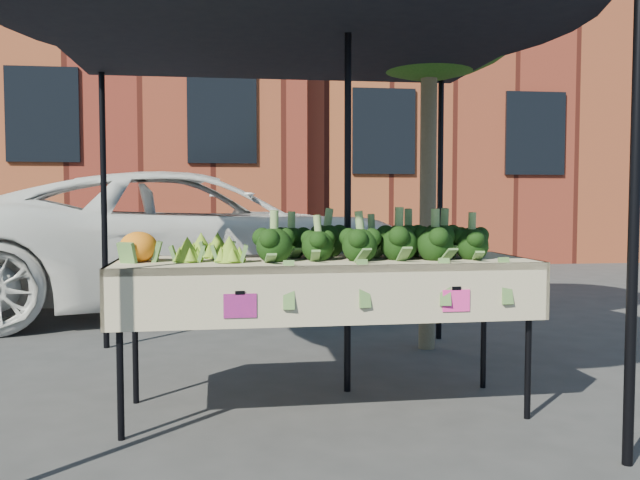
# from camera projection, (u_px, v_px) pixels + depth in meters

# --- Properties ---
(ground) EXTENTS (90.00, 90.00, 0.00)m
(ground) POSITION_uv_depth(u_px,v_px,m) (289.00, 410.00, 3.94)
(ground) COLOR #303032
(table) EXTENTS (2.42, 0.85, 0.90)m
(table) POSITION_uv_depth(u_px,v_px,m) (324.00, 335.00, 3.91)
(table) COLOR beige
(table) RESTS_ON ground
(canopy) EXTENTS (3.16, 3.16, 2.74)m
(canopy) POSITION_uv_depth(u_px,v_px,m) (292.00, 181.00, 4.30)
(canopy) COLOR black
(canopy) RESTS_ON ground
(broccoli_heap) EXTENTS (1.48, 0.58, 0.27)m
(broccoli_heap) POSITION_uv_depth(u_px,v_px,m) (378.00, 235.00, 3.95)
(broccoli_heap) COLOR black
(broccoli_heap) RESTS_ON table
(romanesco_cluster) EXTENTS (0.44, 0.58, 0.21)m
(romanesco_cluster) POSITION_uv_depth(u_px,v_px,m) (209.00, 242.00, 3.83)
(romanesco_cluster) COLOR #88A92C
(romanesco_cluster) RESTS_ON table
(cauliflower_pair) EXTENTS (0.21, 0.21, 0.19)m
(cauliflower_pair) POSITION_uv_depth(u_px,v_px,m) (139.00, 245.00, 3.70)
(cauliflower_pair) COLOR orange
(cauliflower_pair) RESTS_ON table
(vehicle) EXTENTS (2.07, 2.87, 5.66)m
(vehicle) POSITION_uv_depth(u_px,v_px,m) (192.00, 63.00, 7.67)
(vehicle) COLOR white
(vehicle) RESTS_ON ground
(street_tree) EXTENTS (2.00, 2.00, 3.94)m
(street_tree) POSITION_uv_depth(u_px,v_px,m) (429.00, 112.00, 5.49)
(street_tree) COLOR #1E4C14
(street_tree) RESTS_ON ground
(building_left) EXTENTS (12.00, 8.00, 9.00)m
(building_left) POSITION_uv_depth(u_px,v_px,m) (22.00, 56.00, 14.91)
(building_left) COLOR maroon
(building_left) RESTS_ON ground
(building_right) EXTENTS (12.00, 8.00, 8.50)m
(building_right) POSITION_uv_depth(u_px,v_px,m) (521.00, 83.00, 16.97)
(building_right) COLOR maroon
(building_right) RESTS_ON ground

